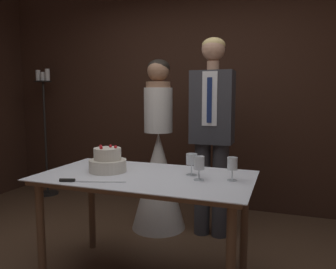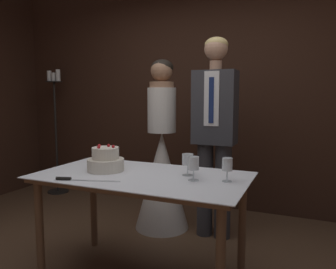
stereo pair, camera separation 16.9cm
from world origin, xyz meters
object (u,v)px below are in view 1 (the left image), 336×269
(wine_glass_middle, at_px, (192,160))
(groom, at_px, (212,128))
(wine_glass_far, at_px, (199,164))
(bride, at_px, (159,167))
(cake_knife, at_px, (80,181))
(tiered_cake, at_px, (108,161))
(candle_stand, at_px, (45,131))
(cake_table, at_px, (146,187))
(wine_glass_near, at_px, (232,165))

(wine_glass_middle, xyz_separation_m, groom, (-0.04, 0.82, 0.15))
(wine_glass_far, height_order, bride, bride)
(cake_knife, bearing_deg, wine_glass_middle, 17.26)
(tiered_cake, height_order, wine_glass_far, tiered_cake)
(wine_glass_middle, bearing_deg, candle_stand, 150.38)
(cake_knife, height_order, wine_glass_far, wine_glass_far)
(cake_table, xyz_separation_m, tiered_cake, (-0.30, 0.01, 0.16))
(cake_knife, xyz_separation_m, wine_glass_near, (0.92, 0.37, 0.10))
(tiered_cake, bearing_deg, bride, 87.79)
(cake_table, bearing_deg, wine_glass_near, 5.09)
(wine_glass_far, xyz_separation_m, groom, (-0.12, 0.94, 0.15))
(tiered_cake, bearing_deg, cake_table, -1.32)
(tiered_cake, relative_size, candle_stand, 0.16)
(wine_glass_middle, relative_size, candle_stand, 0.09)
(tiered_cake, relative_size, wine_glass_middle, 1.78)
(groom, bearing_deg, candle_stand, 167.03)
(wine_glass_far, bearing_deg, bride, 124.82)
(tiered_cake, relative_size, bride, 0.16)
(cake_knife, xyz_separation_m, groom, (0.59, 1.25, 0.25))
(tiered_cake, height_order, wine_glass_middle, tiered_cake)
(wine_glass_near, bearing_deg, groom, 110.29)
(candle_stand, bearing_deg, cake_table, -35.06)
(cake_table, height_order, wine_glass_far, wine_glass_far)
(wine_glass_far, distance_m, candle_stand, 2.90)
(groom, bearing_deg, wine_glass_middle, -87.56)
(cake_knife, bearing_deg, cake_table, 27.48)
(cake_knife, distance_m, wine_glass_near, 0.99)
(wine_glass_near, distance_m, candle_stand, 3.06)
(cake_table, distance_m, groom, 1.03)
(cake_table, height_order, wine_glass_near, wine_glass_near)
(cake_table, bearing_deg, groom, 73.95)
(cake_knife, xyz_separation_m, bride, (0.06, 1.25, -0.16))
(tiered_cake, bearing_deg, wine_glass_middle, 9.44)
(cake_knife, distance_m, candle_stand, 2.53)
(candle_stand, bearing_deg, cake_knife, -45.14)
(cake_table, bearing_deg, tiered_cake, 178.68)
(bride, bearing_deg, candle_stand, 163.45)
(bride, bearing_deg, wine_glass_near, -45.60)
(cake_table, height_order, groom, groom)
(bride, distance_m, groom, 0.68)
(wine_glass_middle, height_order, groom, groom)
(wine_glass_middle, height_order, candle_stand, candle_stand)
(wine_glass_far, relative_size, groom, 0.09)
(wine_glass_middle, relative_size, wine_glass_far, 0.96)
(bride, bearing_deg, wine_glass_far, -55.18)
(cake_table, distance_m, tiered_cake, 0.34)
(bride, bearing_deg, cake_knife, -92.53)
(cake_table, xyz_separation_m, cake_knife, (-0.32, -0.31, 0.09))
(tiered_cake, height_order, groom, groom)
(wine_glass_middle, bearing_deg, bride, 124.73)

